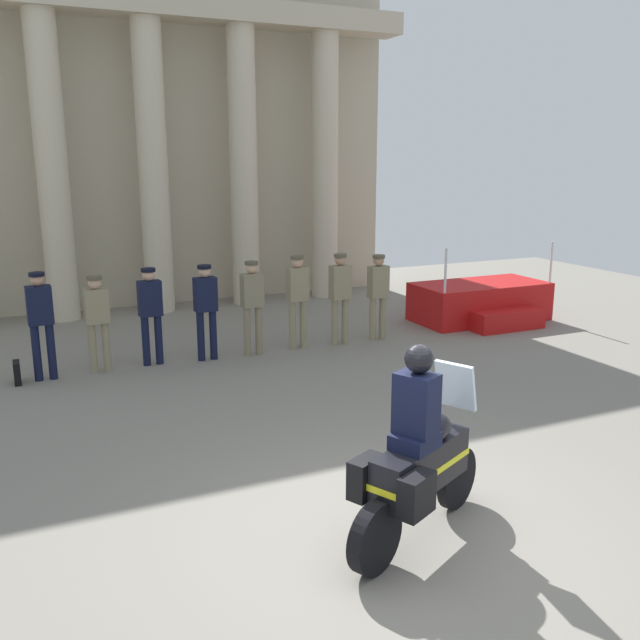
# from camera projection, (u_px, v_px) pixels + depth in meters

# --- Properties ---
(ground_plane) EXTENTS (28.00, 28.00, 0.00)m
(ground_plane) POSITION_uv_depth(u_px,v_px,m) (403.00, 539.00, 6.37)
(ground_plane) COLOR gray
(colonnade_backdrop) EXTENTS (12.22, 1.50, 7.88)m
(colonnade_backdrop) POSITION_uv_depth(u_px,v_px,m) (146.00, 133.00, 15.44)
(colonnade_backdrop) COLOR #B6AB91
(colonnade_backdrop) RESTS_ON ground_plane
(reviewing_stand) EXTENTS (2.89, 1.92, 1.73)m
(reviewing_stand) POSITION_uv_depth(u_px,v_px,m) (482.00, 303.00, 14.81)
(reviewing_stand) COLOR #B71414
(reviewing_stand) RESTS_ON ground_plane
(officer_in_row_0) EXTENTS (0.39, 0.24, 1.75)m
(officer_in_row_0) POSITION_uv_depth(u_px,v_px,m) (41.00, 317.00, 10.70)
(officer_in_row_0) COLOR black
(officer_in_row_0) RESTS_ON ground_plane
(officer_in_row_1) EXTENTS (0.39, 0.24, 1.61)m
(officer_in_row_1) POSITION_uv_depth(u_px,v_px,m) (97.00, 316.00, 11.13)
(officer_in_row_1) COLOR #847A5B
(officer_in_row_1) RESTS_ON ground_plane
(officer_in_row_2) EXTENTS (0.39, 0.24, 1.68)m
(officer_in_row_2) POSITION_uv_depth(u_px,v_px,m) (150.00, 308.00, 11.51)
(officer_in_row_2) COLOR black
(officer_in_row_2) RESTS_ON ground_plane
(officer_in_row_3) EXTENTS (0.39, 0.24, 1.69)m
(officer_in_row_3) POSITION_uv_depth(u_px,v_px,m) (206.00, 305.00, 11.79)
(officer_in_row_3) COLOR black
(officer_in_row_3) RESTS_ON ground_plane
(officer_in_row_4) EXTENTS (0.39, 0.24, 1.71)m
(officer_in_row_4) POSITION_uv_depth(u_px,v_px,m) (252.00, 300.00, 12.09)
(officer_in_row_4) COLOR #7A7056
(officer_in_row_4) RESTS_ON ground_plane
(officer_in_row_5) EXTENTS (0.39, 0.24, 1.74)m
(officer_in_row_5) POSITION_uv_depth(u_px,v_px,m) (298.00, 294.00, 12.50)
(officer_in_row_5) COLOR #847A5B
(officer_in_row_5) RESTS_ON ground_plane
(officer_in_row_6) EXTENTS (0.39, 0.24, 1.74)m
(officer_in_row_6) POSITION_uv_depth(u_px,v_px,m) (340.00, 292.00, 12.79)
(officer_in_row_6) COLOR #847A5B
(officer_in_row_6) RESTS_ON ground_plane
(officer_in_row_7) EXTENTS (0.39, 0.24, 1.67)m
(officer_in_row_7) POSITION_uv_depth(u_px,v_px,m) (378.00, 290.00, 13.15)
(officer_in_row_7) COLOR #847A5B
(officer_in_row_7) RESTS_ON ground_plane
(motorcycle_with_rider) EXTENTS (1.93, 1.12, 1.90)m
(motorcycle_with_rider) POSITION_uv_depth(u_px,v_px,m) (417.00, 461.00, 6.18)
(motorcycle_with_rider) COLOR black
(motorcycle_with_rider) RESTS_ON ground_plane
(briefcase_on_ground) EXTENTS (0.10, 0.32, 0.36)m
(briefcase_on_ground) POSITION_uv_depth(u_px,v_px,m) (17.00, 373.00, 10.71)
(briefcase_on_ground) COLOR black
(briefcase_on_ground) RESTS_ON ground_plane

